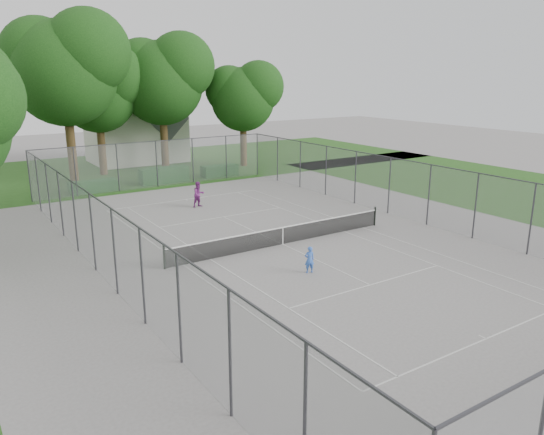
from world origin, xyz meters
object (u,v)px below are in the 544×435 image
house (135,118)px  woman_player (199,194)px  tennis_net (283,235)px  girl_player (309,260)px

house → woman_player: (-3.01, -20.10, -3.41)m
tennis_net → house: (2.89, 29.59, 3.73)m
house → girl_player: house is taller
house → girl_player: 33.93m
tennis_net → girl_player: 4.08m
tennis_net → house: 29.97m
house → woman_player: house is taller
girl_player → house: bearing=-79.6°
house → woman_player: bearing=-98.5°
house → girl_player: (-4.14, -33.48, -3.64)m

